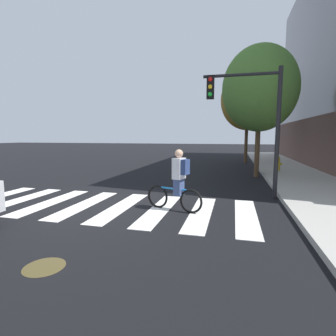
% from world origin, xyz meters
% --- Properties ---
extents(ground_plane, '(120.00, 120.00, 0.00)m').
position_xyz_m(ground_plane, '(0.00, 0.00, 0.00)').
color(ground_plane, black).
extents(crosswalk_stripes, '(8.67, 3.25, 0.01)m').
position_xyz_m(crosswalk_stripes, '(0.32, 0.00, 0.01)').
color(crosswalk_stripes, silver).
rests_on(crosswalk_stripes, ground).
extents(manhole_cover, '(0.64, 0.64, 0.01)m').
position_xyz_m(manhole_cover, '(1.19, -3.48, 0.00)').
color(manhole_cover, '#473D1E').
rests_on(manhole_cover, ground).
extents(cyclist, '(1.66, 0.54, 1.69)m').
position_xyz_m(cyclist, '(2.58, 0.02, 0.84)').
color(cyclist, black).
rests_on(cyclist, ground).
extents(traffic_light_near, '(2.47, 0.28, 4.20)m').
position_xyz_m(traffic_light_near, '(4.54, 2.22, 2.86)').
color(traffic_light_near, black).
rests_on(traffic_light_near, ground).
extents(fire_hydrant, '(0.33, 0.22, 0.78)m').
position_xyz_m(fire_hydrant, '(6.41, 8.54, 0.53)').
color(fire_hydrant, gold).
rests_on(fire_hydrant, sidewalk).
extents(street_tree_near, '(3.58, 3.58, 6.37)m').
position_xyz_m(street_tree_near, '(5.15, 6.86, 4.30)').
color(street_tree_near, '#4C3823').
rests_on(street_tree_near, ground).
extents(street_tree_mid, '(3.94, 3.94, 7.00)m').
position_xyz_m(street_tree_mid, '(4.91, 13.87, 4.73)').
color(street_tree_mid, '#4C3823').
rests_on(street_tree_mid, ground).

